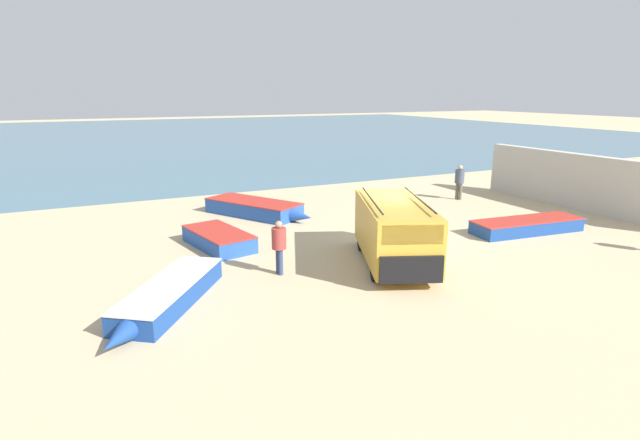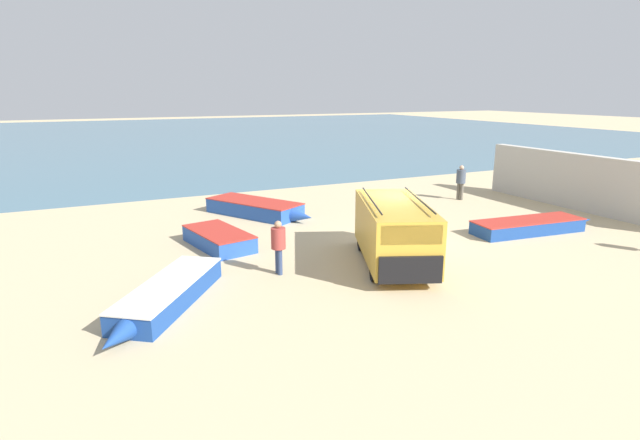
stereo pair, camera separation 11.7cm
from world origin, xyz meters
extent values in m
plane|color=tan|center=(0.00, 0.00, 0.00)|extent=(200.00, 200.00, 0.00)
cube|color=#477084|center=(0.00, 52.00, 0.00)|extent=(120.00, 80.00, 0.01)
cube|color=#BCB7AD|center=(11.05, 1.00, 1.31)|extent=(0.50, 10.79, 2.61)
cube|color=gold|center=(-1.20, -1.62, 1.15)|extent=(3.62, 5.14, 1.74)
cube|color=black|center=(-2.14, -3.86, 0.67)|extent=(1.68, 0.78, 0.78)
cube|color=#1E232D|center=(-2.11, -3.79, 1.66)|extent=(1.59, 0.71, 0.56)
cylinder|color=black|center=(-1.00, -3.31, 0.39)|extent=(0.50, 0.81, 0.78)
cylinder|color=black|center=(-2.55, -2.66, 0.39)|extent=(0.50, 0.81, 0.78)
cylinder|color=black|center=(0.14, -0.59, 0.39)|extent=(0.50, 0.81, 0.78)
cylinder|color=black|center=(-1.41, 0.06, 0.39)|extent=(0.50, 0.81, 0.78)
cylinder|color=black|center=(-0.51, -1.91, 2.14)|extent=(1.55, 3.62, 0.05)
cylinder|color=black|center=(-1.90, -1.33, 2.14)|extent=(1.55, 3.62, 0.05)
cube|color=#234CA3|center=(-5.84, 2.65, 0.28)|extent=(2.06, 3.32, 0.55)
cone|color=#234CA3|center=(-6.22, 4.50, 0.28)|extent=(0.65, 0.77, 0.52)
cube|color=#B22D23|center=(-5.84, 2.65, 0.49)|extent=(1.36, 0.47, 0.05)
cube|color=#B22D23|center=(-5.84, 2.65, 0.57)|extent=(2.08, 3.35, 0.04)
cube|color=navy|center=(5.68, -0.82, 0.25)|extent=(4.67, 1.79, 0.49)
cone|color=navy|center=(8.45, -1.10, 0.25)|extent=(1.04, 0.57, 0.47)
cube|color=#B22D23|center=(5.68, -0.82, 0.43)|extent=(0.32, 1.25, 0.05)
cube|color=#B22D23|center=(5.68, -0.82, 0.51)|extent=(4.72, 1.81, 0.04)
cube|color=navy|center=(-8.27, -1.69, 0.27)|extent=(3.46, 4.14, 0.54)
cone|color=navy|center=(-9.77, -3.77, 0.27)|extent=(0.96, 1.05, 0.51)
cube|color=silver|center=(-8.27, -1.69, 0.47)|extent=(1.04, 0.83, 0.05)
cube|color=silver|center=(-8.27, -1.69, 0.56)|extent=(3.50, 4.18, 0.04)
cube|color=#234CA3|center=(-3.18, 6.67, 0.31)|extent=(3.68, 4.68, 0.62)
cone|color=#234CA3|center=(-1.82, 4.33, 0.31)|extent=(1.00, 1.14, 0.59)
cube|color=#B22D23|center=(-3.18, 6.67, 0.56)|extent=(1.44, 0.95, 0.05)
cube|color=#B22D23|center=(-3.18, 6.67, 0.64)|extent=(3.72, 4.73, 0.04)
cylinder|color=#5B564C|center=(7.51, 5.16, 0.43)|extent=(0.16, 0.16, 0.87)
cylinder|color=#5B564C|center=(7.42, 5.31, 0.43)|extent=(0.16, 0.16, 0.87)
cylinder|color=#424C5B|center=(7.46, 5.24, 1.21)|extent=(0.47, 0.47, 0.69)
sphere|color=tan|center=(7.46, 5.24, 1.67)|extent=(0.23, 0.23, 0.23)
cylinder|color=navy|center=(-4.88, -0.98, 0.41)|extent=(0.15, 0.15, 0.82)
cylinder|color=navy|center=(-4.89, -0.81, 0.41)|extent=(0.15, 0.15, 0.82)
cylinder|color=#993833|center=(-4.89, -0.89, 1.14)|extent=(0.44, 0.44, 0.65)
sphere|color=tan|center=(-4.89, -0.89, 1.57)|extent=(0.22, 0.22, 0.22)
camera|label=1|loc=(-10.08, -14.42, 5.44)|focal=28.00mm
camera|label=2|loc=(-9.97, -14.47, 5.44)|focal=28.00mm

